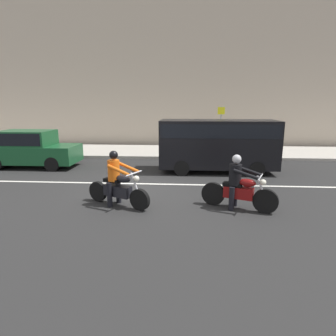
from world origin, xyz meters
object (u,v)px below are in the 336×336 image
parked_sedan_forest_green (31,149)px  motorcycle_with_rider_orange_stripe (117,184)px  parked_van_black (218,142)px  street_sign_post (221,124)px  motorcycle_with_rider_black_leather (238,187)px  pedestrian_bystander (243,133)px

parked_sedan_forest_green → motorcycle_with_rider_orange_stripe: bearing=-42.5°
parked_van_black → street_sign_post: street_sign_post is taller
parked_sedan_forest_green → street_sign_post: 10.84m
parked_van_black → parked_sedan_forest_green: 8.65m
motorcycle_with_rider_black_leather → pedestrian_bystander: size_ratio=1.17×
parked_sedan_forest_green → parked_van_black: bearing=-2.1°
parked_van_black → pedestrian_bystander: 6.03m
motorcycle_with_rider_orange_stripe → motorcycle_with_rider_black_leather: 3.45m
motorcycle_with_rider_orange_stripe → pedestrian_bystander: 11.57m
motorcycle_with_rider_orange_stripe → parked_van_black: (3.32, 4.55, 0.65)m
parked_sedan_forest_green → pedestrian_bystander: (10.80, 5.30, 0.28)m
street_sign_post → parked_van_black: bearing=-97.7°
parked_sedan_forest_green → pedestrian_bystander: 12.03m
motorcycle_with_rider_orange_stripe → street_sign_post: 11.04m
motorcycle_with_rider_orange_stripe → street_sign_post: bearing=68.1°
motorcycle_with_rider_black_leather → parked_sedan_forest_green: parked_sedan_forest_green is taller
parked_van_black → motorcycle_with_rider_black_leather: bearing=-88.5°
street_sign_post → motorcycle_with_rider_orange_stripe: bearing=-111.9°
motorcycle_with_rider_black_leather → parked_van_black: 4.64m
motorcycle_with_rider_orange_stripe → pedestrian_bystander: size_ratio=1.15×
motorcycle_with_rider_black_leather → pedestrian_bystander: 10.43m
parked_sedan_forest_green → pedestrian_bystander: size_ratio=2.42×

